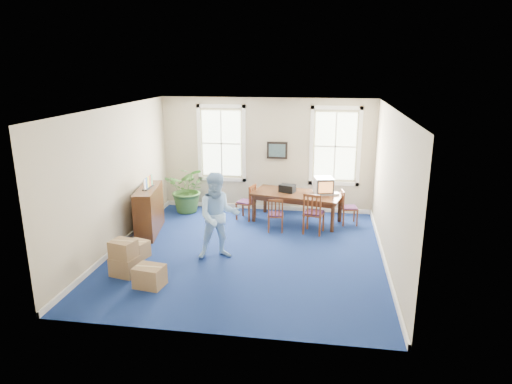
# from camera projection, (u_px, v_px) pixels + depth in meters

# --- Properties ---
(floor) EXTENTS (6.50, 6.50, 0.00)m
(floor) POSITION_uv_depth(u_px,v_px,m) (248.00, 252.00, 10.23)
(floor) COLOR navy
(floor) RESTS_ON ground
(ceiling) EXTENTS (6.50, 6.50, 0.00)m
(ceiling) POSITION_uv_depth(u_px,v_px,m) (247.00, 108.00, 9.37)
(ceiling) COLOR white
(ceiling) RESTS_ON ground
(wall_back) EXTENTS (6.50, 0.00, 6.50)m
(wall_back) POSITION_uv_depth(u_px,v_px,m) (267.00, 155.00, 12.89)
(wall_back) COLOR tan
(wall_back) RESTS_ON ground
(wall_front) EXTENTS (6.50, 0.00, 6.50)m
(wall_front) POSITION_uv_depth(u_px,v_px,m) (210.00, 239.00, 6.71)
(wall_front) COLOR tan
(wall_front) RESTS_ON ground
(wall_left) EXTENTS (0.00, 6.50, 6.50)m
(wall_left) POSITION_uv_depth(u_px,v_px,m) (116.00, 178.00, 10.24)
(wall_left) COLOR tan
(wall_left) RESTS_ON ground
(wall_right) EXTENTS (0.00, 6.50, 6.50)m
(wall_right) POSITION_uv_depth(u_px,v_px,m) (391.00, 189.00, 9.36)
(wall_right) COLOR tan
(wall_right) RESTS_ON ground
(baseboard_back) EXTENTS (6.00, 0.04, 0.12)m
(baseboard_back) POSITION_uv_depth(u_px,v_px,m) (266.00, 207.00, 13.28)
(baseboard_back) COLOR white
(baseboard_back) RESTS_ON ground
(baseboard_left) EXTENTS (0.04, 6.50, 0.12)m
(baseboard_left) POSITION_uv_depth(u_px,v_px,m) (122.00, 242.00, 10.65)
(baseboard_left) COLOR white
(baseboard_left) RESTS_ON ground
(baseboard_right) EXTENTS (0.04, 6.50, 0.12)m
(baseboard_right) POSITION_uv_depth(u_px,v_px,m) (384.00, 258.00, 9.78)
(baseboard_right) COLOR white
(baseboard_right) RESTS_ON ground
(window_left) EXTENTS (1.40, 0.12, 2.20)m
(window_left) POSITION_uv_depth(u_px,v_px,m) (221.00, 143.00, 12.98)
(window_left) COLOR white
(window_left) RESTS_ON ground
(window_right) EXTENTS (1.40, 0.12, 2.20)m
(window_right) POSITION_uv_depth(u_px,v_px,m) (335.00, 146.00, 12.52)
(window_right) COLOR white
(window_right) RESTS_ON ground
(wall_picture) EXTENTS (0.58, 0.06, 0.48)m
(wall_picture) POSITION_uv_depth(u_px,v_px,m) (277.00, 150.00, 12.76)
(wall_picture) COLOR black
(wall_picture) RESTS_ON ground
(conference_table) EXTENTS (2.51, 1.56, 0.79)m
(conference_table) POSITION_uv_depth(u_px,v_px,m) (297.00, 207.00, 12.16)
(conference_table) COLOR #452513
(conference_table) RESTS_ON ground
(crt_tv) EXTENTS (0.58, 0.61, 0.43)m
(crt_tv) POSITION_uv_depth(u_px,v_px,m) (324.00, 186.00, 11.94)
(crt_tv) COLOR #B7B7BC
(crt_tv) RESTS_ON conference_table
(game_console) EXTENTS (0.19, 0.22, 0.05)m
(game_console) POSITION_uv_depth(u_px,v_px,m) (336.00, 194.00, 11.89)
(game_console) COLOR white
(game_console) RESTS_ON conference_table
(equipment_bag) EXTENTS (0.47, 0.38, 0.20)m
(equipment_bag) POSITION_uv_depth(u_px,v_px,m) (287.00, 188.00, 12.11)
(equipment_bag) COLOR black
(equipment_bag) RESTS_ON conference_table
(chair_near_left) EXTENTS (0.43, 0.43, 0.88)m
(chair_near_left) POSITION_uv_depth(u_px,v_px,m) (276.00, 214.00, 11.46)
(chair_near_left) COLOR brown
(chair_near_left) RESTS_ON ground
(chair_near_right) EXTENTS (0.56, 0.56, 1.06)m
(chair_near_right) POSITION_uv_depth(u_px,v_px,m) (314.00, 213.00, 11.29)
(chair_near_right) COLOR brown
(chair_near_right) RESTS_ON ground
(chair_end_left) EXTENTS (0.54, 0.54, 0.97)m
(chair_end_left) POSITION_uv_depth(u_px,v_px,m) (246.00, 202.00, 12.33)
(chair_end_left) COLOR brown
(chair_end_left) RESTS_ON ground
(chair_end_right) EXTENTS (0.47, 0.47, 0.92)m
(chair_end_right) POSITION_uv_depth(u_px,v_px,m) (349.00, 207.00, 11.94)
(chair_end_right) COLOR brown
(chair_end_right) RESTS_ON ground
(man) EXTENTS (1.11, 0.98, 1.90)m
(man) POSITION_uv_depth(u_px,v_px,m) (218.00, 216.00, 9.73)
(man) COLOR #9DCDFE
(man) RESTS_ON ground
(credenza) EXTENTS (0.70, 1.60, 1.22)m
(credenza) POSITION_uv_depth(u_px,v_px,m) (149.00, 209.00, 11.30)
(credenza) COLOR #452513
(credenza) RESTS_ON ground
(brochure_rack) EXTENTS (0.29, 0.69, 0.30)m
(brochure_rack) POSITION_uv_depth(u_px,v_px,m) (148.00, 180.00, 11.09)
(brochure_rack) COLOR #99999E
(brochure_rack) RESTS_ON credenza
(potted_plant) EXTENTS (1.22, 1.06, 1.35)m
(potted_plant) POSITION_uv_depth(u_px,v_px,m) (188.00, 189.00, 12.90)
(potted_plant) COLOR #335D24
(potted_plant) RESTS_ON ground
(cardboard_boxes) EXTENTS (1.63, 1.63, 0.77)m
(cardboard_boxes) POSITION_uv_depth(u_px,v_px,m) (135.00, 256.00, 9.11)
(cardboard_boxes) COLOR #936F48
(cardboard_boxes) RESTS_ON ground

